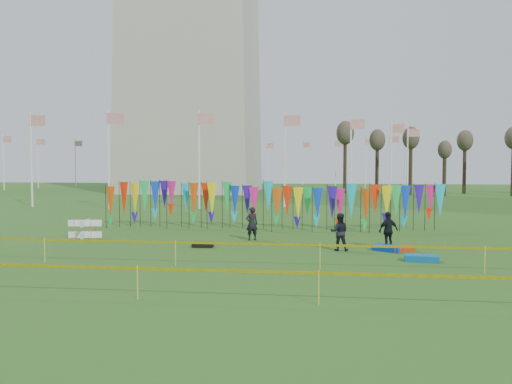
# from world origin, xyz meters

# --- Properties ---
(ground) EXTENTS (160.00, 160.00, 0.00)m
(ground) POSITION_xyz_m (0.00, 0.00, 0.00)
(ground) COLOR #274C15
(ground) RESTS_ON ground
(flagpole_ring) EXTENTS (57.40, 56.16, 8.00)m
(flagpole_ring) POSITION_xyz_m (-14.00, 48.00, 4.00)
(flagpole_ring) COLOR white
(flagpole_ring) RESTS_ON ground
(banner_row) EXTENTS (18.64, 0.64, 2.50)m
(banner_row) POSITION_xyz_m (0.28, 8.26, 1.62)
(banner_row) COLOR black
(banner_row) RESTS_ON ground
(caution_tape_near) EXTENTS (26.00, 0.02, 0.90)m
(caution_tape_near) POSITION_xyz_m (-0.22, -1.76, 0.78)
(caution_tape_near) COLOR #F8E605
(caution_tape_near) RESTS_ON ground
(caution_tape_far) EXTENTS (26.00, 0.02, 0.90)m
(caution_tape_far) POSITION_xyz_m (-0.22, -6.18, 0.78)
(caution_tape_far) COLOR #F8E605
(caution_tape_far) RESTS_ON ground
(box_kite) EXTENTS (0.81, 0.81, 0.90)m
(box_kite) POSITION_xyz_m (-8.34, 4.16, 0.45)
(box_kite) COLOR red
(box_kite) RESTS_ON ground
(person_left) EXTENTS (0.69, 0.61, 1.57)m
(person_left) POSITION_xyz_m (-0.25, 4.49, 0.78)
(person_left) COLOR black
(person_left) RESTS_ON ground
(person_mid) EXTENTS (0.77, 0.50, 1.55)m
(person_mid) POSITION_xyz_m (3.70, 2.12, 0.77)
(person_mid) COLOR black
(person_mid) RESTS_ON ground
(person_right) EXTENTS (1.06, 0.91, 1.58)m
(person_right) POSITION_xyz_m (5.75, 2.69, 0.79)
(person_right) COLOR black
(person_right) RESTS_ON ground
(kite_bag_blue) EXTENTS (1.29, 1.14, 0.24)m
(kite_bag_blue) POSITION_xyz_m (5.66, 2.20, 0.12)
(kite_bag_blue) COLOR #0B3CB5
(kite_bag_blue) RESTS_ON ground
(kite_bag_red) EXTENTS (1.23, 1.09, 0.21)m
(kite_bag_red) POSITION_xyz_m (6.19, 2.22, 0.10)
(kite_bag_red) COLOR red
(kite_bag_red) RESTS_ON ground
(kite_bag_black) EXTENTS (0.88, 0.52, 0.20)m
(kite_bag_black) POSITION_xyz_m (-2.08, 2.26, 0.10)
(kite_bag_black) COLOR black
(kite_bag_black) RESTS_ON ground
(kite_bag_teal) EXTENTS (1.25, 0.71, 0.23)m
(kite_bag_teal) POSITION_xyz_m (6.59, 0.12, 0.11)
(kite_bag_teal) COLOR #0B60A1
(kite_bag_teal) RESTS_ON ground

